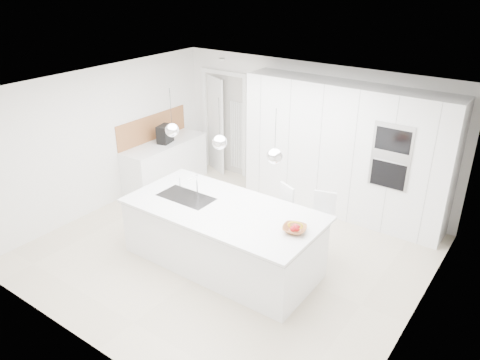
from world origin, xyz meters
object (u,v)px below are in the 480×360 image
Objects in this scene: island_base at (221,238)px; bar_stool_left at (281,220)px; espresso_machine at (165,134)px; bar_stool_right at (319,227)px; fruit_bowl at (294,229)px.

bar_stool_left is (0.52, 0.79, 0.09)m from island_base.
bar_stool_left is at bearing -26.87° from espresso_machine.
bar_stool_right reaches higher than island_base.
bar_stool_left is at bearing 56.52° from island_base.
bar_stool_right is (3.60, -0.55, -0.56)m from espresso_machine.
espresso_machine reaches higher than island_base.
bar_stool_left reaches higher than fruit_bowl.
fruit_bowl is 3.95m from espresso_machine.
fruit_bowl is 1.04m from bar_stool_left.
espresso_machine is 0.33× the size of bar_stool_right.
bar_stool_left is (-0.62, 0.73, -0.41)m from fruit_bowl.
espresso_machine is (-3.67, 1.45, 0.13)m from fruit_bowl.
espresso_machine is 3.19m from bar_stool_left.
espresso_machine reaches higher than bar_stool_left.
island_base is 9.03× the size of fruit_bowl.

